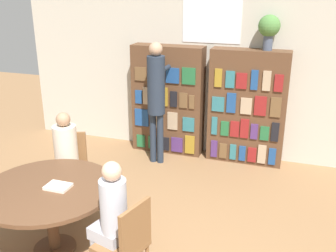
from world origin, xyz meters
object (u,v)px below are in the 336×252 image
at_px(bookshelf_right, 247,108).
at_px(chair_left_side, 70,165).
at_px(reading_table, 49,196).
at_px(seated_reader_right, 110,216).
at_px(flower_vase, 269,28).
at_px(seated_reader_left, 66,155).
at_px(bookshelf_left, 168,100).
at_px(chair_far_side, 127,242).
at_px(librarian_standing, 156,92).

height_order(bookshelf_right, chair_left_side, bookshelf_right).
relative_size(reading_table, seated_reader_right, 1.08).
bearing_deg(flower_vase, bookshelf_right, -178.74).
height_order(bookshelf_right, seated_reader_left, bookshelf_right).
bearing_deg(chair_left_side, seated_reader_left, 90.00).
relative_size(bookshelf_left, seated_reader_left, 1.41).
xyz_separation_m(flower_vase, seated_reader_left, (-2.08, -2.12, -1.36)).
height_order(bookshelf_left, seated_reader_left, bookshelf_left).
bearing_deg(bookshelf_left, chair_far_side, -77.65).
height_order(reading_table, seated_reader_left, seated_reader_left).
relative_size(bookshelf_left, flower_vase, 3.54).
distance_m(bookshelf_right, flower_vase, 1.22).
distance_m(chair_left_side, seated_reader_left, 0.27).
bearing_deg(bookshelf_right, flower_vase, 1.26).
xyz_separation_m(bookshelf_right, chair_left_side, (-1.92, -1.95, -0.37)).
height_order(flower_vase, chair_far_side, flower_vase).
height_order(bookshelf_left, flower_vase, flower_vase).
height_order(reading_table, librarian_standing, librarian_standing).
xyz_separation_m(chair_left_side, seated_reader_left, (0.06, -0.17, 0.21)).
bearing_deg(bookshelf_right, seated_reader_right, -103.77).
xyz_separation_m(bookshelf_left, bookshelf_right, (1.28, -0.00, -0.00)).
bearing_deg(chair_far_side, seated_reader_left, 65.82).
xyz_separation_m(seated_reader_right, librarian_standing, (-0.53, 2.61, 0.44)).
relative_size(flower_vase, seated_reader_right, 0.40).
xyz_separation_m(reading_table, chair_left_side, (-0.36, 0.94, -0.13)).
distance_m(chair_left_side, seated_reader_right, 1.65).
bearing_deg(flower_vase, chair_left_side, -137.59).
distance_m(bookshelf_left, bookshelf_right, 1.28).
distance_m(bookshelf_right, librarian_standing, 1.41).
bearing_deg(bookshelf_right, chair_left_side, -134.48).
bearing_deg(seated_reader_right, librarian_standing, 26.59).
bearing_deg(seated_reader_right, reading_table, 90.00).
height_order(chair_left_side, seated_reader_right, seated_reader_right).
xyz_separation_m(bookshelf_right, librarian_standing, (-1.29, -0.50, 0.26)).
xyz_separation_m(bookshelf_left, flower_vase, (1.50, 0.00, 1.20)).
bearing_deg(chair_left_side, librarian_standing, -134.20).
distance_m(bookshelf_right, seated_reader_right, 3.21).
height_order(seated_reader_right, librarian_standing, librarian_standing).
relative_size(flower_vase, chair_left_side, 0.55).
distance_m(flower_vase, librarian_standing, 1.85).
bearing_deg(seated_reader_left, reading_table, 90.00).
xyz_separation_m(flower_vase, chair_far_side, (-0.81, -3.17, -1.56)).
relative_size(reading_table, seated_reader_left, 1.08).
bearing_deg(reading_table, chair_left_side, 110.79).
bearing_deg(seated_reader_left, chair_left_side, -90.00).
relative_size(chair_left_side, librarian_standing, 0.48).
xyz_separation_m(bookshelf_left, seated_reader_left, (-0.58, -2.12, -0.16)).
height_order(chair_far_side, librarian_standing, librarian_standing).
bearing_deg(flower_vase, seated_reader_right, -107.58).
distance_m(seated_reader_right, librarian_standing, 2.70).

